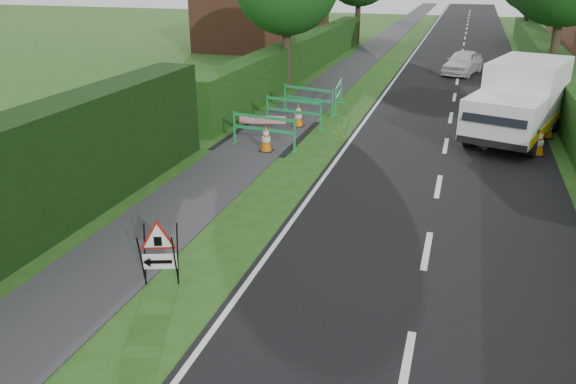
# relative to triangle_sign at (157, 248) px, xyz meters

# --- Properties ---
(ground) EXTENTS (120.00, 120.00, 0.00)m
(ground) POSITION_rel_triangle_sign_xyz_m (1.76, -1.88, -0.71)
(ground) COLOR #244B15
(ground) RESTS_ON ground
(road_surface) EXTENTS (6.00, 90.00, 0.02)m
(road_surface) POSITION_rel_triangle_sign_xyz_m (4.26, 33.12, -0.71)
(road_surface) COLOR black
(road_surface) RESTS_ON ground
(footpath) EXTENTS (2.00, 90.00, 0.02)m
(footpath) POSITION_rel_triangle_sign_xyz_m (-1.24, 33.12, -0.71)
(footpath) COLOR #2D2D30
(footpath) RESTS_ON ground
(hedge_west_far) EXTENTS (1.00, 24.00, 1.80)m
(hedge_west_far) POSITION_rel_triangle_sign_xyz_m (-3.24, 20.12, -0.71)
(hedge_west_far) COLOR #14380F
(hedge_west_far) RESTS_ON ground
(hedge_east) EXTENTS (1.20, 50.00, 1.50)m
(hedge_east) POSITION_rel_triangle_sign_xyz_m (8.26, 14.12, -0.71)
(hedge_east) COLOR #14380F
(hedge_east) RESTS_ON ground
(house_west) EXTENTS (7.50, 7.40, 7.88)m
(house_west) POSITION_rel_triangle_sign_xyz_m (-8.24, 28.12, 2.18)
(house_west) COLOR brown
(house_west) RESTS_ON ground
(triangle_sign) EXTENTS (0.89, 0.89, 1.03)m
(triangle_sign) POSITION_rel_triangle_sign_xyz_m (0.00, 0.00, 0.00)
(triangle_sign) COLOR black
(triangle_sign) RESTS_ON ground
(works_van) EXTENTS (3.40, 5.45, 2.33)m
(works_van) POSITION_rel_triangle_sign_xyz_m (6.28, 11.29, 0.52)
(works_van) COLOR silver
(works_van) RESTS_ON ground
(traffic_cone_0) EXTENTS (0.38, 0.38, 0.79)m
(traffic_cone_0) POSITION_rel_triangle_sign_xyz_m (6.81, 9.54, -0.32)
(traffic_cone_0) COLOR black
(traffic_cone_0) RESTS_ON ground
(traffic_cone_1) EXTENTS (0.38, 0.38, 0.79)m
(traffic_cone_1) POSITION_rel_triangle_sign_xyz_m (7.25, 11.50, -0.32)
(traffic_cone_1) COLOR black
(traffic_cone_1) RESTS_ON ground
(traffic_cone_2) EXTENTS (0.38, 0.38, 0.79)m
(traffic_cone_2) POSITION_rel_triangle_sign_xyz_m (6.90, 14.40, -0.32)
(traffic_cone_2) COLOR black
(traffic_cone_2) RESTS_ON ground
(traffic_cone_3) EXTENTS (0.38, 0.38, 0.79)m
(traffic_cone_3) POSITION_rel_triangle_sign_xyz_m (-0.75, 7.53, -0.32)
(traffic_cone_3) COLOR black
(traffic_cone_3) RESTS_ON ground
(traffic_cone_4) EXTENTS (0.38, 0.38, 0.79)m
(traffic_cone_4) POSITION_rel_triangle_sign_xyz_m (-0.62, 10.43, -0.32)
(traffic_cone_4) COLOR black
(traffic_cone_4) RESTS_ON ground
(ped_barrier_0) EXTENTS (2.09, 0.60, 1.00)m
(ped_barrier_0) POSITION_rel_triangle_sign_xyz_m (-0.94, 7.88, -0.08)
(ped_barrier_0) COLOR #1A934A
(ped_barrier_0) RESTS_ON ground
(ped_barrier_1) EXTENTS (2.09, 0.70, 1.00)m
(ped_barrier_1) POSITION_rel_triangle_sign_xyz_m (-0.75, 10.26, -0.08)
(ped_barrier_1) COLOR #1A934A
(ped_barrier_1) RESTS_ON ground
(ped_barrier_2) EXTENTS (2.08, 0.85, 1.00)m
(ped_barrier_2) POSITION_rel_triangle_sign_xyz_m (-0.78, 12.22, -0.08)
(ped_barrier_2) COLOR #1A934A
(ped_barrier_2) RESTS_ON ground
(ped_barrier_3) EXTENTS (0.60, 2.09, 1.00)m
(ped_barrier_3) POSITION_rel_triangle_sign_xyz_m (0.10, 13.30, -0.08)
(ped_barrier_3) COLOR #1A934A
(ped_barrier_3) RESTS_ON ground
(redwhite_plank) EXTENTS (1.46, 0.43, 0.25)m
(redwhite_plank) POSITION_rel_triangle_sign_xyz_m (-1.49, 9.30, -0.71)
(redwhite_plank) COLOR red
(redwhite_plank) RESTS_ON ground
(hatchback_car) EXTENTS (2.16, 3.62, 1.16)m
(hatchback_car) POSITION_rel_triangle_sign_xyz_m (4.39, 22.31, -0.14)
(hatchback_car) COLOR silver
(hatchback_car) RESTS_ON ground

